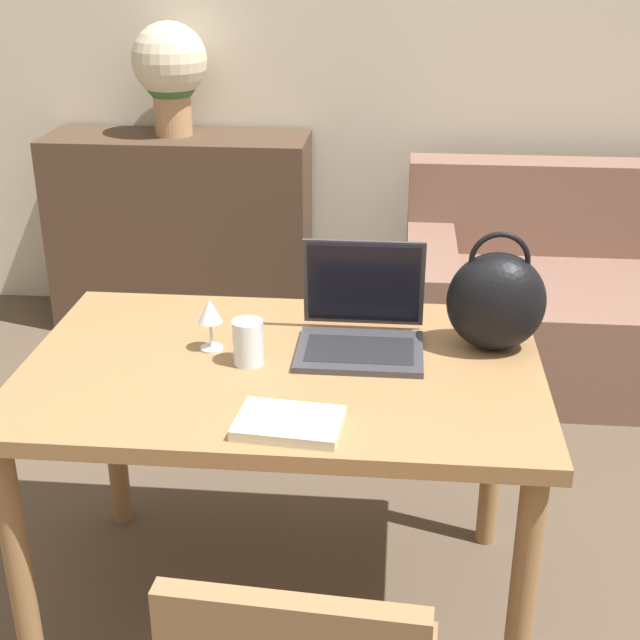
# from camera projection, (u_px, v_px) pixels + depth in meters

# --- Properties ---
(wall_back) EXTENTS (10.00, 0.06, 2.70)m
(wall_back) POSITION_uv_depth(u_px,v_px,m) (367.00, 24.00, 3.93)
(wall_back) COLOR beige
(wall_back) RESTS_ON ground_plane
(dining_table) EXTENTS (1.27, 0.83, 0.76)m
(dining_table) POSITION_uv_depth(u_px,v_px,m) (283.00, 398.00, 2.22)
(dining_table) COLOR olive
(dining_table) RESTS_ON ground_plane
(couch) EXTENTS (1.60, 0.92, 0.82)m
(couch) POSITION_uv_depth(u_px,v_px,m) (596.00, 306.00, 3.74)
(couch) COLOR #7F5B4C
(couch) RESTS_ON ground_plane
(sideboard) EXTENTS (1.18, 0.40, 0.89)m
(sideboard) POSITION_uv_depth(u_px,v_px,m) (182.00, 232.00, 4.14)
(sideboard) COLOR #4C3828
(sideboard) RESTS_ON ground_plane
(laptop) EXTENTS (0.31, 0.29, 0.26)m
(laptop) POSITION_uv_depth(u_px,v_px,m) (362.00, 319.00, 2.26)
(laptop) COLOR #38383D
(laptop) RESTS_ON dining_table
(drinking_glass) EXTENTS (0.08, 0.08, 0.11)m
(drinking_glass) POSITION_uv_depth(u_px,v_px,m) (248.00, 342.00, 2.16)
(drinking_glass) COLOR silver
(drinking_glass) RESTS_ON dining_table
(wine_glass) EXTENTS (0.06, 0.06, 0.14)m
(wine_glass) POSITION_uv_depth(u_px,v_px,m) (210.00, 314.00, 2.21)
(wine_glass) COLOR silver
(wine_glass) RESTS_ON dining_table
(handbag) EXTENTS (0.25, 0.18, 0.31)m
(handbag) POSITION_uv_depth(u_px,v_px,m) (496.00, 301.00, 2.21)
(handbag) COLOR black
(handbag) RESTS_ON dining_table
(flower_vase) EXTENTS (0.33, 0.33, 0.49)m
(flower_vase) POSITION_uv_depth(u_px,v_px,m) (170.00, 69.00, 3.86)
(flower_vase) COLOR tan
(flower_vase) RESTS_ON sideboard
(book) EXTENTS (0.24, 0.18, 0.02)m
(book) POSITION_uv_depth(u_px,v_px,m) (289.00, 423.00, 1.89)
(book) COLOR beige
(book) RESTS_ON dining_table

